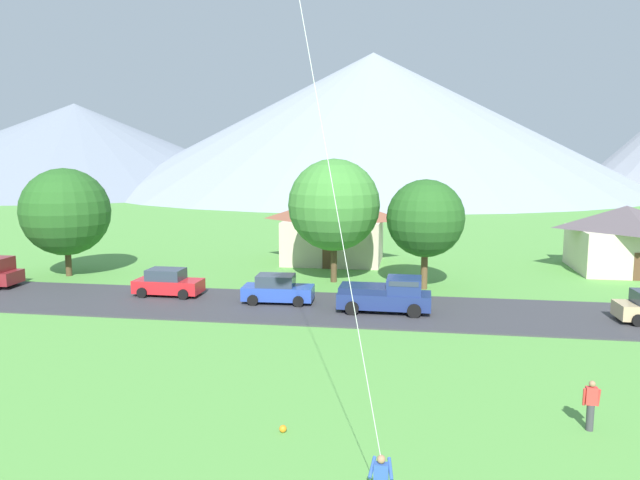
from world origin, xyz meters
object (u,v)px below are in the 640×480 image
(house_left_center, at_px, (625,237))
(watcher_person, at_px, (591,404))
(tree_near_left, at_px, (426,218))
(parked_car_blue_mid_west, at_px, (278,289))
(pickup_truck_navy_east_side, at_px, (387,295))
(tree_center, at_px, (65,212))
(house_leftmost, at_px, (334,228))
(soccer_ball, at_px, (283,429))
(tree_left_of_center, at_px, (334,205))
(parked_car_red_mid_east, at_px, (168,283))

(house_left_center, relative_size, watcher_person, 4.65)
(tree_near_left, bearing_deg, parked_car_blue_mid_west, -148.14)
(tree_near_left, xyz_separation_m, pickup_truck_navy_east_side, (-2.16, -6.56, -3.66))
(tree_center, bearing_deg, house_leftmost, 25.80)
(house_left_center, relative_size, tree_near_left, 1.07)
(parked_car_blue_mid_west, bearing_deg, house_leftmost, 84.56)
(soccer_ball, bearing_deg, pickup_truck_navy_east_side, 80.40)
(tree_near_left, distance_m, tree_left_of_center, 6.39)
(tree_center, bearing_deg, watcher_person, -33.57)
(house_left_center, relative_size, pickup_truck_navy_east_side, 1.49)
(house_leftmost, bearing_deg, house_left_center, -1.68)
(pickup_truck_navy_east_side, bearing_deg, tree_left_of_center, 117.50)
(parked_car_blue_mid_west, xyz_separation_m, pickup_truck_navy_east_side, (6.56, -1.13, 0.19))
(parked_car_blue_mid_west, bearing_deg, soccer_ball, -76.40)
(parked_car_blue_mid_west, bearing_deg, tree_left_of_center, 69.52)
(house_leftmost, xyz_separation_m, parked_car_red_mid_east, (-8.63, -13.98, -1.98))
(pickup_truck_navy_east_side, bearing_deg, tree_near_left, 71.78)
(pickup_truck_navy_east_side, relative_size, soccer_ball, 21.79)
(pickup_truck_navy_east_side, distance_m, watcher_person, 15.38)
(house_left_center, height_order, tree_near_left, tree_near_left)
(tree_left_of_center, xyz_separation_m, parked_car_red_mid_east, (-9.73, -5.96, -4.55))
(tree_center, distance_m, watcher_person, 37.25)
(tree_near_left, bearing_deg, soccer_ball, -102.25)
(tree_left_of_center, bearing_deg, soccer_ball, -86.34)
(tree_near_left, bearing_deg, watcher_person, -75.96)
(house_leftmost, height_order, pickup_truck_navy_east_side, house_leftmost)
(tree_center, xyz_separation_m, parked_car_red_mid_east, (9.87, -5.03, -3.87))
(house_leftmost, relative_size, pickup_truck_navy_east_side, 1.62)
(house_leftmost, height_order, parked_car_blue_mid_west, house_leftmost)
(tree_near_left, xyz_separation_m, watcher_person, (5.04, -20.15, -3.84))
(tree_left_of_center, xyz_separation_m, parked_car_blue_mid_west, (-2.50, -6.68, -4.55))
(house_leftmost, height_order, house_left_center, house_leftmost)
(parked_car_red_mid_east, bearing_deg, house_left_center, 23.18)
(tree_near_left, distance_m, soccer_ball, 22.84)
(parked_car_blue_mid_west, distance_m, watcher_person, 20.16)
(house_left_center, xyz_separation_m, tree_center, (-40.98, -8.29, 2.12))
(tree_center, xyz_separation_m, pickup_truck_navy_east_side, (23.67, -6.89, -3.68))
(house_left_center, distance_m, pickup_truck_navy_east_side, 23.07)
(house_leftmost, distance_m, house_left_center, 22.48)
(tree_left_of_center, height_order, parked_car_red_mid_east, tree_left_of_center)
(parked_car_blue_mid_west, bearing_deg, tree_center, 161.40)
(house_leftmost, xyz_separation_m, soccer_ball, (2.58, -31.14, -2.72))
(parked_car_red_mid_east, bearing_deg, tree_near_left, 16.40)
(parked_car_blue_mid_west, bearing_deg, tree_near_left, 31.86)
(tree_near_left, bearing_deg, parked_car_red_mid_east, -163.60)
(tree_center, bearing_deg, tree_near_left, -0.74)
(house_leftmost, bearing_deg, tree_left_of_center, -82.21)
(parked_car_red_mid_east, relative_size, watcher_person, 2.52)
(tree_near_left, distance_m, pickup_truck_navy_east_side, 7.81)
(house_leftmost, relative_size, tree_center, 1.07)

